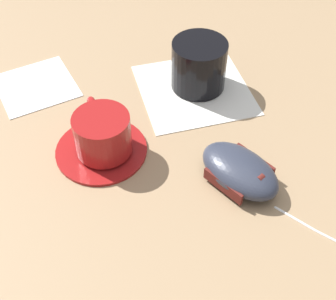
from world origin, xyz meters
TOP-DOWN VIEW (x-y plane):
  - ground_plane at (0.00, 0.00)m, footprint 3.00×3.00m
  - saucer at (0.02, -0.09)m, footprint 0.13×0.13m
  - coffee_cup at (0.03, -0.09)m, footprint 0.10×0.08m
  - computer_mouse at (0.12, 0.08)m, footprint 0.13×0.11m
  - napkin_under_glass at (-0.07, 0.07)m, footprint 0.17×0.17m
  - drinking_glass at (-0.08, 0.08)m, footprint 0.08×0.08m
  - napkin_spare at (-0.14, -0.17)m, footprint 0.14×0.14m

SIDE VIEW (x-z plane):
  - ground_plane at x=0.00m, z-range 0.00..0.00m
  - napkin_under_glass at x=-0.07m, z-range 0.00..0.00m
  - napkin_spare at x=-0.14m, z-range 0.00..0.00m
  - saucer at x=0.02m, z-range 0.00..0.01m
  - computer_mouse at x=0.12m, z-range 0.00..0.04m
  - coffee_cup at x=0.03m, z-range 0.01..0.07m
  - drinking_glass at x=-0.08m, z-range 0.00..0.08m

